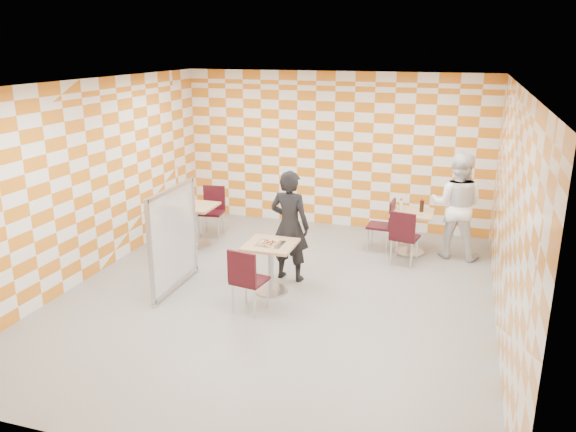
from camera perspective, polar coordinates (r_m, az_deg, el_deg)
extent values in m
plane|color=gray|center=(8.22, -1.09, -8.01)|extent=(7.00, 7.00, 0.00)
plane|color=white|center=(7.46, -1.23, 13.33)|extent=(7.00, 7.00, 0.00)
plane|color=white|center=(11.00, 4.69, 6.65)|extent=(6.00, 0.00, 6.00)
plane|color=white|center=(9.09, -19.42, 3.48)|extent=(0.00, 7.00, 7.00)
plane|color=white|center=(7.36, 21.59, 0.16)|extent=(0.00, 7.00, 7.00)
cube|color=tan|center=(8.06, -1.79, -2.94)|extent=(0.70, 0.70, 0.04)
cylinder|color=#A5A5AA|center=(8.19, -1.77, -5.30)|extent=(0.08, 0.08, 0.70)
cylinder|color=#A5A5AA|center=(8.33, -1.74, -7.56)|extent=(0.50, 0.50, 0.03)
cube|color=tan|center=(9.79, 12.49, 0.33)|extent=(0.70, 0.70, 0.04)
cylinder|color=#A5A5AA|center=(9.90, 12.36, -1.67)|extent=(0.08, 0.08, 0.70)
cylinder|color=#A5A5AA|center=(10.02, 12.23, -3.59)|extent=(0.50, 0.50, 0.03)
cube|color=tan|center=(10.07, -9.41, 0.97)|extent=(0.70, 0.70, 0.04)
cylinder|color=#A5A5AA|center=(10.17, -9.31, -0.98)|extent=(0.08, 0.08, 0.70)
cylinder|color=#A5A5AA|center=(10.29, -9.21, -2.86)|extent=(0.50, 0.50, 0.03)
cube|color=#330A11|center=(7.59, -3.90, -6.54)|extent=(0.48, 0.48, 0.04)
cube|color=#330A11|center=(7.34, -4.74, -5.31)|extent=(0.42, 0.11, 0.45)
cylinder|color=silver|center=(7.75, -2.12, -7.92)|extent=(0.03, 0.03, 0.43)
cylinder|color=silver|center=(7.90, -4.30, -7.43)|extent=(0.03, 0.03, 0.43)
cylinder|color=silver|center=(7.48, -3.40, -8.90)|extent=(0.03, 0.03, 0.43)
cylinder|color=silver|center=(7.64, -5.63, -8.36)|extent=(0.03, 0.03, 0.43)
cube|color=#330A11|center=(9.40, 11.79, -2.14)|extent=(0.49, 0.49, 0.04)
cube|color=#330A11|center=(9.14, 11.54, -1.03)|extent=(0.42, 0.11, 0.45)
cylinder|color=silver|center=(9.59, 12.97, -3.31)|extent=(0.03, 0.03, 0.43)
cylinder|color=silver|center=(9.67, 11.02, -3.01)|extent=(0.03, 0.03, 0.43)
cylinder|color=silver|center=(9.28, 12.42, -3.97)|extent=(0.03, 0.03, 0.43)
cylinder|color=silver|center=(9.37, 10.41, -3.65)|extent=(0.03, 0.03, 0.43)
cube|color=#330A11|center=(9.90, 9.32, -1.01)|extent=(0.44, 0.44, 0.04)
cube|color=#330A11|center=(9.79, 10.54, 0.26)|extent=(0.06, 0.42, 0.45)
cylinder|color=silver|center=(10.16, 8.51, -1.88)|extent=(0.03, 0.03, 0.43)
cylinder|color=silver|center=(9.84, 8.09, -2.49)|extent=(0.03, 0.03, 0.43)
cylinder|color=silver|center=(10.10, 10.39, -2.09)|extent=(0.03, 0.03, 0.43)
cylinder|color=silver|center=(9.78, 10.03, -2.71)|extent=(0.03, 0.03, 0.43)
cube|color=#330A11|center=(9.75, -11.01, -1.38)|extent=(0.43, 0.43, 0.04)
cube|color=#330A11|center=(9.51, -11.69, -0.31)|extent=(0.42, 0.05, 0.45)
cylinder|color=silver|center=(9.88, -9.59, -2.48)|extent=(0.03, 0.03, 0.43)
cylinder|color=silver|center=(10.04, -11.30, -2.26)|extent=(0.03, 0.03, 0.43)
cylinder|color=silver|center=(9.61, -10.55, -3.12)|extent=(0.03, 0.03, 0.43)
cylinder|color=silver|center=(9.77, -12.29, -2.88)|extent=(0.03, 0.03, 0.43)
cube|color=#330A11|center=(10.62, -7.77, 0.33)|extent=(0.47, 0.47, 0.04)
cube|color=#330A11|center=(10.74, -7.50, 1.91)|extent=(0.42, 0.09, 0.45)
cylinder|color=silver|center=(10.59, -8.87, -1.10)|extent=(0.03, 0.03, 0.43)
cylinder|color=silver|center=(10.49, -7.11, -1.21)|extent=(0.03, 0.03, 0.43)
cylinder|color=silver|center=(10.90, -8.30, -0.55)|extent=(0.03, 0.03, 0.43)
cylinder|color=silver|center=(10.80, -6.59, -0.65)|extent=(0.03, 0.03, 0.43)
cube|color=white|center=(8.29, -11.54, -2.18)|extent=(0.02, 1.30, 1.40)
cube|color=#B2B2B7|center=(8.09, -11.84, 2.64)|extent=(0.05, 1.30, 0.05)
cube|color=#B2B2B7|center=(8.56, -11.26, -6.74)|extent=(0.05, 1.30, 0.05)
cube|color=#B2B2B7|center=(7.77, -13.83, -3.68)|extent=(0.05, 0.05, 1.50)
cylinder|color=#B2B2B7|center=(8.07, -13.44, -8.83)|extent=(0.08, 0.08, 0.05)
cube|color=#B2B2B7|center=(8.84, -9.54, -0.86)|extent=(0.05, 0.05, 1.50)
cylinder|color=#B2B2B7|center=(9.10, -9.30, -5.50)|extent=(0.08, 0.08, 0.05)
imported|color=black|center=(8.46, 0.17, -1.01)|extent=(0.68, 0.49, 1.72)
imported|color=white|center=(9.78, 16.77, 1.02)|extent=(0.96, 0.79, 1.80)
cube|color=silver|center=(8.03, -1.84, -2.83)|extent=(0.38, 0.34, 0.01)
cone|color=tan|center=(8.03, -1.84, -2.75)|extent=(0.40, 0.40, 0.02)
cone|color=#F2D88C|center=(8.04, -1.79, -2.60)|extent=(0.33, 0.33, 0.01)
cylinder|color=maroon|center=(7.95, -2.49, -2.77)|extent=(0.04, 0.04, 0.01)
cylinder|color=maroon|center=(7.92, -1.71, -2.83)|extent=(0.04, 0.04, 0.01)
cylinder|color=maroon|center=(8.00, -1.89, -2.63)|extent=(0.04, 0.04, 0.01)
cylinder|color=maroon|center=(8.06, -2.11, -2.48)|extent=(0.04, 0.04, 0.01)
cylinder|color=maroon|center=(8.01, -1.41, -2.61)|extent=(0.04, 0.04, 0.01)
torus|color=black|center=(7.98, -1.57, -2.68)|extent=(0.03, 0.03, 0.01)
torus|color=black|center=(7.97, -2.12, -2.70)|extent=(0.03, 0.03, 0.01)
torus|color=black|center=(8.05, -1.61, -2.50)|extent=(0.03, 0.03, 0.01)
torus|color=black|center=(8.02, -2.36, -2.57)|extent=(0.03, 0.03, 0.01)
cylinder|color=white|center=(9.84, 11.41, 1.09)|extent=(0.06, 0.06, 0.16)
cylinder|color=red|center=(9.81, 11.44, 1.65)|extent=(0.04, 0.04, 0.04)
cylinder|color=black|center=(9.79, 13.43, 0.99)|extent=(0.07, 0.07, 0.20)
cylinder|color=red|center=(9.76, 13.48, 1.64)|extent=(0.03, 0.03, 0.03)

